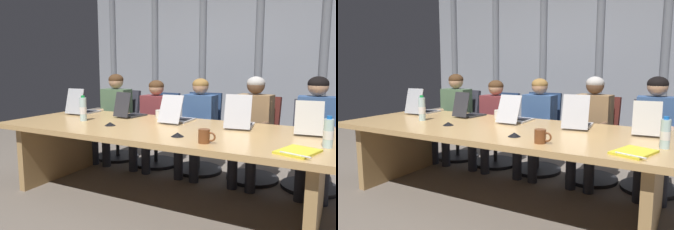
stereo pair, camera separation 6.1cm
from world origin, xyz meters
TOP-DOWN VIEW (x-y plane):
  - ground_plane at (0.00, 0.00)m, footprint 10.78×10.78m
  - conference_table at (0.00, 0.00)m, footprint 3.31×1.28m
  - curtain_backdrop at (-0.01, 2.35)m, footprint 5.39×0.17m
  - laptop_left_end at (-1.32, 0.32)m, footprint 0.25×0.42m
  - laptop_left_mid at (-0.65, 0.37)m, footprint 0.25×0.39m
  - laptop_center at (-0.00, 0.33)m, footprint 0.24×0.45m
  - laptop_right_mid at (0.67, 0.34)m, footprint 0.30×0.48m
  - laptop_right_end at (1.29, 0.33)m, footprint 0.26×0.41m
  - office_chair_left_end at (-1.28, 1.03)m, footprint 0.60×0.61m
  - office_chair_left_mid at (-0.64, 1.03)m, footprint 0.60×0.60m
  - office_chair_center at (-0.03, 1.03)m, footprint 0.60×0.60m
  - office_chair_right_mid at (0.67, 1.03)m, footprint 0.60×0.61m
  - office_chair_right_end at (1.28, 1.03)m, footprint 0.60×0.60m
  - person_left_end at (-1.27, 0.88)m, footprint 0.40×0.55m
  - person_left_mid at (-0.63, 0.87)m, footprint 0.43×0.57m
  - person_center at (-0.00, 0.87)m, footprint 0.40×0.55m
  - person_right_mid at (0.66, 0.87)m, footprint 0.42×0.57m
  - person_right_end at (1.31, 0.87)m, footprint 0.40×0.56m
  - water_bottle_primary at (-0.92, -0.09)m, footprint 0.07×0.07m
  - water_bottle_secondary at (1.46, -0.15)m, footprint 0.07×0.07m
  - coffee_mug_near at (0.62, -0.44)m, footprint 0.14×0.09m
  - coffee_mug_far at (-0.29, 0.45)m, footprint 0.13×0.08m
  - conference_mic_left_side at (-0.49, -0.19)m, footprint 0.11×0.11m
  - conference_mic_middle at (0.34, -0.33)m, footprint 0.11×0.11m
  - spiral_notepad at (1.29, -0.41)m, footprint 0.30×0.36m

SIDE VIEW (x-z plane):
  - ground_plane at x=0.00m, z-range 0.00..0.00m
  - office_chair_right_end at x=1.28m, z-range -0.12..0.83m
  - office_chair_left_mid at x=-0.64m, z-range -0.12..0.84m
  - office_chair_right_mid at x=0.67m, z-range -0.12..0.85m
  - office_chair_left_end at x=-1.28m, z-range -0.12..0.85m
  - office_chair_center at x=-0.03m, z-range -0.12..0.86m
  - conference_table at x=0.00m, z-range 0.21..0.94m
  - person_left_mid at x=-0.63m, z-range 0.08..1.22m
  - person_center at x=0.00m, z-range 0.08..1.25m
  - person_right_mid at x=0.66m, z-range 0.09..1.29m
  - person_left_end at x=-1.27m, z-range 0.09..1.30m
  - person_right_end at x=1.31m, z-range 0.09..1.30m
  - spiral_notepad at x=1.29m, z-range 0.73..0.75m
  - conference_mic_left_side at x=-0.49m, z-range 0.73..0.77m
  - conference_mic_middle at x=0.34m, z-range 0.73..0.77m
  - coffee_mug_far at x=-0.29m, z-range 0.73..0.82m
  - coffee_mug_near at x=0.62m, z-range 0.73..0.84m
  - laptop_left_mid at x=-0.65m, z-range 0.64..0.93m
  - laptop_center at x=0.00m, z-range 0.64..0.93m
  - laptop_right_end at x=1.29m, z-range 0.64..0.94m
  - laptop_left_end at x=-1.32m, z-range 0.63..0.95m
  - laptop_right_mid at x=0.67m, z-range 0.63..0.96m
  - water_bottle_secondary at x=1.46m, z-range 0.72..0.95m
  - water_bottle_primary at x=-0.92m, z-range 0.72..0.99m
  - curtain_backdrop at x=-0.01m, z-range 0.00..2.69m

